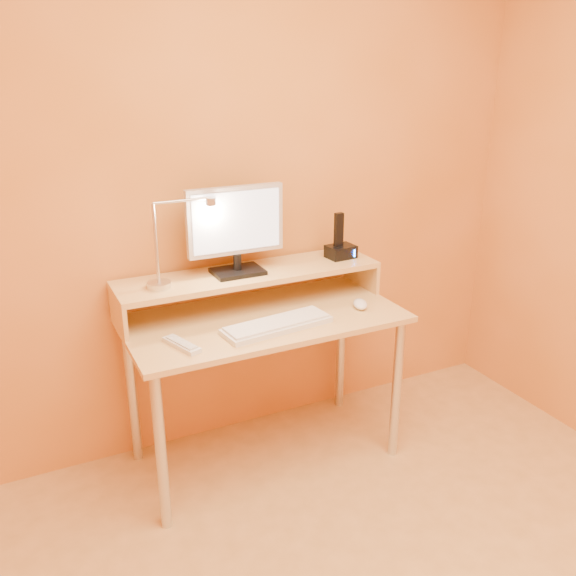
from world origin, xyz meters
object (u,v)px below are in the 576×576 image
lamp_base (159,285)px  keyboard (277,326)px  monitor_panel (235,220)px  mouse (360,304)px  phone_dock (341,252)px  remote_control (182,345)px

lamp_base → keyboard: bearing=-31.9°
monitor_panel → mouse: 0.67m
keyboard → mouse: mouse is taller
phone_dock → mouse: bearing=-104.1°
monitor_panel → remote_control: monitor_panel is taller
monitor_panel → phone_dock: size_ratio=3.34×
phone_dock → remote_control: 0.95m
mouse → remote_control: 0.84m
phone_dock → lamp_base: bearing=177.4°
lamp_base → remote_control: size_ratio=0.52×
keyboard → remote_control: (-0.41, 0.00, -0.00)m
remote_control → monitor_panel: bearing=21.6°
lamp_base → mouse: 0.89m
monitor_panel → phone_dock: 0.57m
monitor_panel → remote_control: size_ratio=2.27×
monitor_panel → mouse: size_ratio=4.01×
mouse → phone_dock: bearing=103.3°
lamp_base → keyboard: 0.52m
monitor_panel → lamp_base: 0.43m
lamp_base → mouse: (0.85, -0.22, -0.15)m
phone_dock → remote_control: (-0.88, -0.29, -0.18)m
monitor_panel → lamp_base: size_ratio=4.34×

